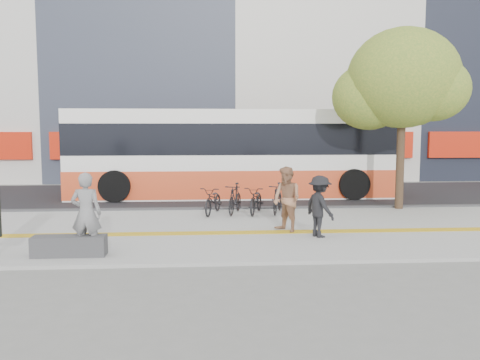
{
  "coord_description": "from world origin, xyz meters",
  "views": [
    {
      "loc": [
        0.43,
        -12.3,
        2.91
      ],
      "look_at": [
        1.41,
        2.0,
        1.41
      ],
      "focal_mm": 37.52,
      "sensor_mm": 36.0,
      "label": 1
    }
  ],
  "objects": [
    {
      "name": "bus",
      "position": [
        1.61,
        8.5,
        1.74
      ],
      "size": [
        13.41,
        3.18,
        3.57
      ],
      "color": "white",
      "rests_on": "street"
    },
    {
      "name": "pedestrian_dark",
      "position": [
        3.37,
        0.36,
        0.88
      ],
      "size": [
        0.96,
        1.19,
        1.6
      ],
      "primitive_type": "imported",
      "rotation": [
        0.0,
        0.0,
        1.98
      ],
      "color": "black",
      "rests_on": "sidewalk"
    },
    {
      "name": "ground",
      "position": [
        0.0,
        0.0,
        0.0
      ],
      "size": [
        120.0,
        120.0,
        0.0
      ],
      "primitive_type": "plane",
      "color": "slate",
      "rests_on": "ground"
    },
    {
      "name": "street",
      "position": [
        0.0,
        9.0,
        0.03
      ],
      "size": [
        40.0,
        8.0,
        0.06
      ],
      "primitive_type": "cube",
      "color": "black",
      "rests_on": "ground"
    },
    {
      "name": "curb",
      "position": [
        0.0,
        5.0,
        0.07
      ],
      "size": [
        40.0,
        0.25,
        0.14
      ],
      "primitive_type": "cube",
      "color": "#333336",
      "rests_on": "ground"
    },
    {
      "name": "street_tree",
      "position": [
        7.18,
        4.82,
        4.51
      ],
      "size": [
        4.4,
        3.8,
        6.31
      ],
      "color": "#332017",
      "rests_on": "sidewalk"
    },
    {
      "name": "sidewalk",
      "position": [
        0.0,
        1.5,
        0.04
      ],
      "size": [
        40.0,
        7.0,
        0.08
      ],
      "primitive_type": "cube",
      "color": "gray",
      "rests_on": "ground"
    },
    {
      "name": "pedestrian_tan",
      "position": [
        2.63,
        1.08,
        0.97
      ],
      "size": [
        1.04,
        1.09,
        1.78
      ],
      "primitive_type": "imported",
      "rotation": [
        0.0,
        0.0,
        -0.97
      ],
      "color": "#9D6D4E",
      "rests_on": "sidewalk"
    },
    {
      "name": "seated_woman",
      "position": [
        -2.24,
        -1.08,
        1.01
      ],
      "size": [
        0.7,
        0.48,
        1.85
      ],
      "primitive_type": "imported",
      "rotation": [
        0.0,
        0.0,
        3.09
      ],
      "color": "black",
      "rests_on": "sidewalk"
    },
    {
      "name": "bicycle_row",
      "position": [
        1.7,
        4.0,
        0.56
      ],
      "size": [
        3.12,
        1.83,
        1.01
      ],
      "color": "black",
      "rests_on": "sidewalk"
    },
    {
      "name": "bench",
      "position": [
        -2.6,
        -1.2,
        0.3
      ],
      "size": [
        1.6,
        0.45,
        0.45
      ],
      "primitive_type": "cube",
      "color": "#333336",
      "rests_on": "sidewalk"
    },
    {
      "name": "tactile_strip",
      "position": [
        0.0,
        1.0,
        0.09
      ],
      "size": [
        40.0,
        0.45,
        0.01
      ],
      "primitive_type": "cube",
      "color": "gold",
      "rests_on": "sidewalk"
    }
  ]
}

